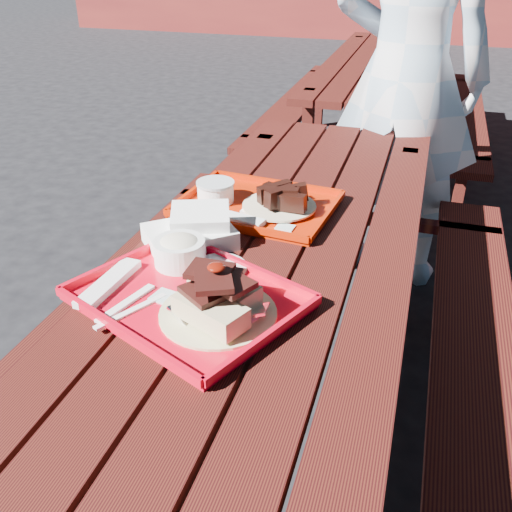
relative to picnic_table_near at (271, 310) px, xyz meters
name	(u,v)px	position (x,y,z in m)	size (l,w,h in m)	color
ground	(269,448)	(0.00, 0.00, -0.56)	(60.00, 60.00, 0.00)	black
picnic_table_near	(271,310)	(0.00, 0.00, 0.00)	(1.41, 2.40, 0.75)	#44150D
picnic_table_far	(380,88)	(0.00, 2.80, 0.00)	(1.41, 2.40, 0.75)	#44150D
near_tray	(194,285)	(-0.11, -0.27, 0.23)	(0.60, 0.54, 0.16)	red
far_tray	(254,202)	(-0.13, 0.25, 0.21)	(0.50, 0.41, 0.08)	#B11D03
white_cloth	(193,231)	(-0.22, -0.02, 0.23)	(0.28, 0.28, 0.09)	white
person	(407,75)	(0.23, 1.32, 0.40)	(0.70, 0.46, 1.92)	#A6C4DB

